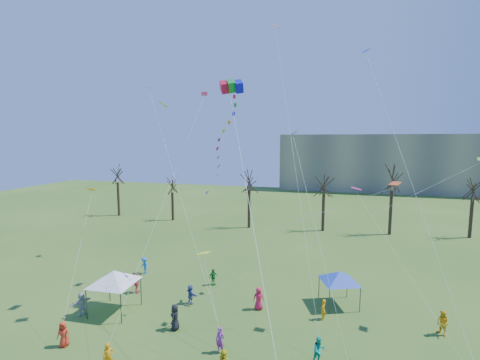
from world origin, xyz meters
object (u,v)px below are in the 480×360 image
(distant_building, at_px, (396,163))
(canopy_tent_blue, at_px, (339,277))
(canopy_tent_white, at_px, (114,277))
(big_box_kite, at_px, (225,147))

(distant_building, distance_m, canopy_tent_blue, 71.46)
(canopy_tent_white, bearing_deg, canopy_tent_blue, 18.59)
(distant_building, height_order, canopy_tent_blue, distant_building)
(canopy_tent_white, height_order, canopy_tent_blue, canopy_tent_white)
(distant_building, xyz_separation_m, big_box_kite, (-24.44, -72.33, 5.46))
(big_box_kite, bearing_deg, canopy_tent_white, -160.45)
(canopy_tent_blue, bearing_deg, distant_building, 77.31)
(distant_building, bearing_deg, canopy_tent_blue, -102.69)
(distant_building, bearing_deg, big_box_kite, -108.67)
(big_box_kite, relative_size, canopy_tent_white, 5.05)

